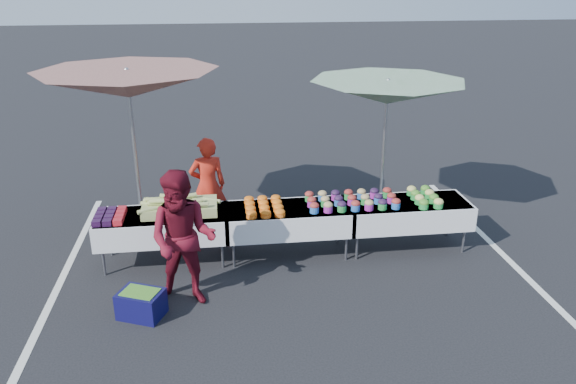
{
  "coord_description": "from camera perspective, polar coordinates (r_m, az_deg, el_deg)",
  "views": [
    {
      "loc": [
        -0.97,
        -7.45,
        3.97
      ],
      "look_at": [
        0.0,
        0.0,
        1.0
      ],
      "focal_mm": 35.0,
      "sensor_mm": 36.0,
      "label": 1
    }
  ],
  "objects": [
    {
      "name": "ground",
      "position": [
        8.49,
        0.0,
        -6.28
      ],
      "size": [
        80.0,
        80.0,
        0.0
      ],
      "primitive_type": "plane",
      "color": "black"
    },
    {
      "name": "stripe_left",
      "position": [
        8.73,
        -21.49,
        -7.11
      ],
      "size": [
        0.1,
        5.0,
        0.0
      ],
      "primitive_type": "cube",
      "color": "silver",
      "rests_on": "ground"
    },
    {
      "name": "stripe_right",
      "position": [
        9.41,
        19.77,
        -4.73
      ],
      "size": [
        0.1,
        5.0,
        0.0
      ],
      "primitive_type": "cube",
      "color": "silver",
      "rests_on": "ground"
    },
    {
      "name": "table_left",
      "position": [
        8.22,
        -12.56,
        -3.3
      ],
      "size": [
        1.86,
        0.81,
        0.75
      ],
      "color": "white",
      "rests_on": "ground"
    },
    {
      "name": "table_center",
      "position": [
        8.24,
        0.0,
        -2.7
      ],
      "size": [
        1.86,
        0.81,
        0.75
      ],
      "color": "white",
      "rests_on": "ground"
    },
    {
      "name": "table_right",
      "position": [
        8.64,
        11.93,
        -2.0
      ],
      "size": [
        1.86,
        0.81,
        0.75
      ],
      "color": "white",
      "rests_on": "ground"
    },
    {
      "name": "berry_punnets",
      "position": [
        8.19,
        -17.65,
        -2.35
      ],
      "size": [
        0.4,
        0.54,
        0.08
      ],
      "color": "black",
      "rests_on": "table_left"
    },
    {
      "name": "corn_pile",
      "position": [
        8.14,
        -11.03,
        -1.47
      ],
      "size": [
        1.16,
        0.57,
        0.26
      ],
      "color": "#99AE59",
      "rests_on": "table_left"
    },
    {
      "name": "plastic_bags",
      "position": [
        7.85,
        -10.65,
        -2.85
      ],
      "size": [
        0.3,
        0.25,
        0.05
      ],
      "primitive_type": "cube",
      "color": "white",
      "rests_on": "table_left"
    },
    {
      "name": "carrot_bowls",
      "position": [
        8.11,
        -2.45,
        -1.46
      ],
      "size": [
        0.55,
        0.69,
        0.11
      ],
      "color": "orange",
      "rests_on": "table_center"
    },
    {
      "name": "potato_cups",
      "position": [
        8.31,
        6.51,
        -0.77
      ],
      "size": [
        1.34,
        0.58,
        0.16
      ],
      "color": "blue",
      "rests_on": "table_right"
    },
    {
      "name": "bean_baskets",
      "position": [
        8.63,
        13.71,
        -0.47
      ],
      "size": [
        0.36,
        0.68,
        0.15
      ],
      "color": "green",
      "rests_on": "table_right"
    },
    {
      "name": "vendor",
      "position": [
        9.0,
        -8.15,
        0.65
      ],
      "size": [
        0.63,
        0.46,
        1.58
      ],
      "primitive_type": "imported",
      "rotation": [
        0.0,
        0.0,
        3.29
      ],
      "color": "red",
      "rests_on": "ground"
    },
    {
      "name": "customer",
      "position": [
        7.05,
        -10.62,
        -4.75
      ],
      "size": [
        0.98,
        0.84,
        1.77
      ],
      "primitive_type": "imported",
      "rotation": [
        0.0,
        0.0,
        -0.22
      ],
      "color": "maroon",
      "rests_on": "ground"
    },
    {
      "name": "umbrella_left",
      "position": [
        8.48,
        -15.94,
        10.39
      ],
      "size": [
        2.89,
        2.89,
        2.7
      ],
      "rotation": [
        0.0,
        0.0,
        0.1
      ],
      "color": "black",
      "rests_on": "ground"
    },
    {
      "name": "umbrella_right",
      "position": [
        8.82,
        10.06,
        9.84
      ],
      "size": [
        2.43,
        2.43,
        2.46
      ],
      "rotation": [
        0.0,
        0.0,
        -0.01
      ],
      "color": "black",
      "rests_on": "ground"
    },
    {
      "name": "storage_bin",
      "position": [
        7.23,
        -14.68,
        -10.88
      ],
      "size": [
        0.63,
        0.56,
        0.34
      ],
      "rotation": [
        0.0,
        0.0,
        -0.41
      ],
      "color": "#0D0C3F",
      "rests_on": "ground"
    }
  ]
}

